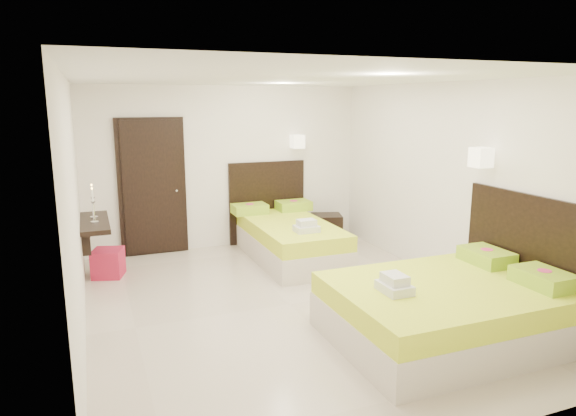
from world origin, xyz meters
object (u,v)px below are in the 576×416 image
object	(u,v)px
bed_single	(288,236)
ottoman	(108,263)
bed_double	(452,306)
nightstand	(327,227)

from	to	relation	value
bed_single	ottoman	distance (m)	2.62
bed_single	ottoman	bearing A→B (deg)	178.29
bed_single	bed_double	distance (m)	3.19
ottoman	bed_double	bearing A→B (deg)	-45.55
bed_single	nightstand	distance (m)	1.22
bed_single	bed_double	world-z (taller)	bed_double
bed_double	bed_single	bearing A→B (deg)	99.83
nightstand	ottoman	size ratio (longest dim) A/B	1.30
bed_single	bed_double	size ratio (longest dim) A/B	0.98
nightstand	ottoman	bearing A→B (deg)	-153.21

